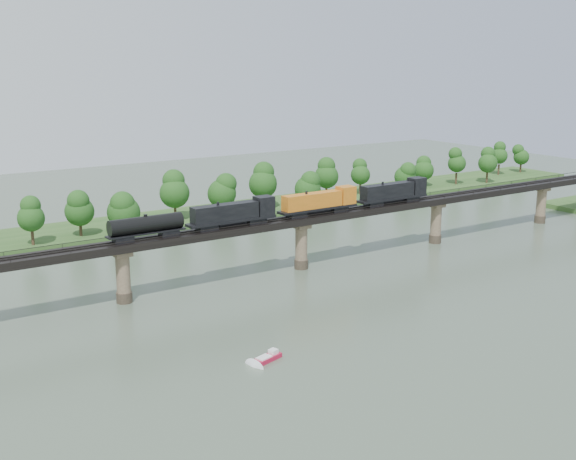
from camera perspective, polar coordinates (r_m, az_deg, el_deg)
ground at (r=133.68m, az=8.42°, el=-6.07°), size 400.00×400.00×0.00m
far_bank at (r=202.05m, az=-7.85°, el=0.90°), size 300.00×24.00×1.60m
bridge at (r=154.57m, az=1.06°, el=-1.11°), size 236.00×30.00×11.50m
bridge_superstructure at (r=153.09m, az=1.07°, el=1.18°), size 220.00×4.90×0.75m
far_treeline at (r=193.09m, az=-9.54°, el=2.68°), size 289.06×17.54×13.60m
freight_train at (r=151.19m, az=0.26°, el=1.90°), size 77.74×3.03×5.35m
motorboat at (r=110.23m, az=-1.61°, el=-10.03°), size 5.14×3.03×1.36m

